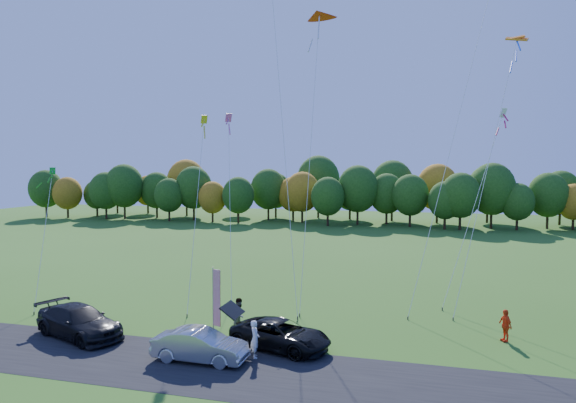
% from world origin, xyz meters
% --- Properties ---
extents(ground, '(160.00, 160.00, 0.00)m').
position_xyz_m(ground, '(0.00, 0.00, 0.00)').
color(ground, '#2C5817').
extents(asphalt_strip, '(90.00, 6.00, 0.01)m').
position_xyz_m(asphalt_strip, '(0.00, -4.00, 0.01)').
color(asphalt_strip, black).
rests_on(asphalt_strip, ground).
extents(tree_line, '(116.00, 12.00, 10.00)m').
position_xyz_m(tree_line, '(0.00, 55.00, 0.00)').
color(tree_line, '#1E4711').
rests_on(tree_line, ground).
extents(black_suv, '(5.69, 3.79, 1.45)m').
position_xyz_m(black_suv, '(1.45, -0.76, 0.73)').
color(black_suv, black).
rests_on(black_suv, ground).
extents(silver_sedan, '(4.58, 1.62, 1.50)m').
position_xyz_m(silver_sedan, '(-1.79, -3.34, 0.75)').
color(silver_sedan, '#AFAEB3').
rests_on(silver_sedan, ground).
extents(dark_truck_a, '(6.21, 4.22, 1.67)m').
position_xyz_m(dark_truck_a, '(-9.59, -1.89, 0.83)').
color(dark_truck_a, black).
rests_on(dark_truck_a, ground).
extents(person_tailgate_a, '(0.67, 0.78, 1.82)m').
position_xyz_m(person_tailgate_a, '(0.58, -2.23, 0.91)').
color(person_tailgate_a, white).
rests_on(person_tailgate_a, ground).
extents(person_tailgate_b, '(0.96, 1.08, 1.85)m').
position_xyz_m(person_tailgate_b, '(-1.56, 1.38, 0.93)').
color(person_tailgate_b, gray).
rests_on(person_tailgate_b, ground).
extents(person_east, '(0.82, 1.08, 1.71)m').
position_xyz_m(person_east, '(12.59, 3.38, 0.86)').
color(person_east, '#F14216').
rests_on(person_east, ground).
extents(feather_flag, '(0.50, 0.22, 3.98)m').
position_xyz_m(feather_flag, '(-2.05, -0.80, 2.43)').
color(feather_flag, '#999999').
rests_on(feather_flag, ground).
extents(kite_delta_blue, '(6.67, 10.72, 31.01)m').
position_xyz_m(kite_delta_blue, '(-1.45, 8.99, 14.97)').
color(kite_delta_blue, '#4C3F33').
rests_on(kite_delta_blue, ground).
extents(kite_parafoil_orange, '(8.03, 12.62, 27.35)m').
position_xyz_m(kite_parafoil_orange, '(10.68, 11.96, 13.49)').
color(kite_parafoil_orange, '#4C3F33').
rests_on(kite_parafoil_orange, ground).
extents(kite_delta_red, '(2.57, 11.19, 22.46)m').
position_xyz_m(kite_delta_red, '(0.53, 10.27, 11.41)').
color(kite_delta_red, '#4C3F33').
rests_on(kite_delta_red, ground).
extents(kite_parafoil_rainbow, '(5.73, 8.25, 18.65)m').
position_xyz_m(kite_parafoil_rainbow, '(12.26, 10.33, 9.21)').
color(kite_parafoil_rainbow, '#4C3F33').
rests_on(kite_parafoil_rainbow, ground).
extents(kite_diamond_yellow, '(2.23, 7.10, 13.22)m').
position_xyz_m(kite_diamond_yellow, '(-6.42, 6.20, 6.45)').
color(kite_diamond_yellow, '#4C3F33').
rests_on(kite_diamond_yellow, ground).
extents(kite_diamond_green, '(3.69, 6.37, 9.40)m').
position_xyz_m(kite_diamond_green, '(-16.60, 3.83, 4.54)').
color(kite_diamond_green, '#4C3F33').
rests_on(kite_diamond_green, ground).
extents(kite_diamond_white, '(4.70, 6.58, 13.70)m').
position_xyz_m(kite_diamond_white, '(11.62, 11.54, 6.63)').
color(kite_diamond_white, '#4C3F33').
rests_on(kite_diamond_white, ground).
extents(kite_diamond_pink, '(3.84, 8.43, 13.83)m').
position_xyz_m(kite_diamond_pink, '(-5.65, 10.31, 6.69)').
color(kite_diamond_pink, '#4C3F33').
rests_on(kite_diamond_pink, ground).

